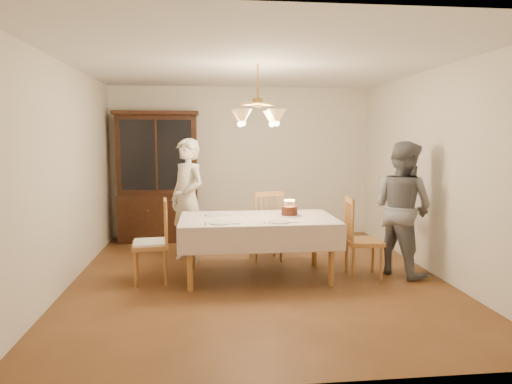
{
  "coord_description": "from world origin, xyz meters",
  "views": [
    {
      "loc": [
        -0.62,
        -5.49,
        1.74
      ],
      "look_at": [
        0.0,
        0.2,
        1.05
      ],
      "focal_mm": 32.0,
      "sensor_mm": 36.0,
      "label": 1
    }
  ],
  "objects": [
    {
      "name": "china_hutch",
      "position": [
        -1.43,
        2.25,
        1.04
      ],
      "size": [
        1.38,
        0.54,
        2.16
      ],
      "color": "black",
      "rests_on": "ground"
    },
    {
      "name": "place_setting_far_left",
      "position": [
        -0.52,
        0.23,
        0.77
      ],
      "size": [
        0.4,
        0.25,
        0.02
      ],
      "color": "white",
      "rests_on": "dining_table"
    },
    {
      "name": "room_shell",
      "position": [
        0.0,
        0.0,
        1.58
      ],
      "size": [
        5.0,
        5.0,
        5.0
      ],
      "color": "white",
      "rests_on": "ground"
    },
    {
      "name": "birthday_cake",
      "position": [
        0.4,
        0.06,
        0.82
      ],
      "size": [
        0.3,
        0.3,
        0.21
      ],
      "color": "white",
      "rests_on": "dining_table"
    },
    {
      "name": "chandelier",
      "position": [
        -0.0,
        -0.0,
        1.98
      ],
      "size": [
        0.62,
        0.62,
        0.73
      ],
      "color": "#BF8C3F",
      "rests_on": "ground"
    },
    {
      "name": "ground",
      "position": [
        0.0,
        0.0,
        0.0
      ],
      "size": [
        5.0,
        5.0,
        0.0
      ],
      "primitive_type": "plane",
      "color": "#593419",
      "rests_on": "ground"
    },
    {
      "name": "elderly_woman",
      "position": [
        -0.89,
        0.88,
        0.86
      ],
      "size": [
        0.71,
        0.75,
        1.73
      ],
      "primitive_type": "imported",
      "rotation": [
        0.0,
        0.0,
        -0.91
      ],
      "color": "white",
      "rests_on": "ground"
    },
    {
      "name": "place_setting_near_left",
      "position": [
        -0.45,
        -0.35,
        0.77
      ],
      "size": [
        0.41,
        0.26,
        0.02
      ],
      "color": "white",
      "rests_on": "dining_table"
    },
    {
      "name": "chair_far_side",
      "position": [
        0.2,
        0.79,
        0.44
      ],
      "size": [
        0.5,
        0.48,
        1.0
      ],
      "color": "#99612C",
      "rests_on": "ground"
    },
    {
      "name": "dining_table",
      "position": [
        0.0,
        0.0,
        0.68
      ],
      "size": [
        1.9,
        1.1,
        0.76
      ],
      "color": "#99612C",
      "rests_on": "ground"
    },
    {
      "name": "adult_in_grey",
      "position": [
        1.84,
        -0.02,
        0.84
      ],
      "size": [
        0.96,
        1.03,
        1.69
      ],
      "primitive_type": "imported",
      "rotation": [
        0.0,
        0.0,
        2.08
      ],
      "color": "slate",
      "rests_on": "ground"
    },
    {
      "name": "chair_right_end",
      "position": [
        1.3,
        -0.12,
        0.44
      ],
      "size": [
        0.46,
        0.47,
        1.0
      ],
      "color": "#99612C",
      "rests_on": "ground"
    },
    {
      "name": "place_setting_near_right",
      "position": [
        0.22,
        -0.35,
        0.77
      ],
      "size": [
        0.4,
        0.25,
        0.02
      ],
      "color": "white",
      "rests_on": "dining_table"
    },
    {
      "name": "chair_left_end",
      "position": [
        -1.3,
        -0.02,
        0.45
      ],
      "size": [
        0.46,
        0.48,
        1.0
      ],
      "color": "#99612C",
      "rests_on": "ground"
    }
  ]
}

